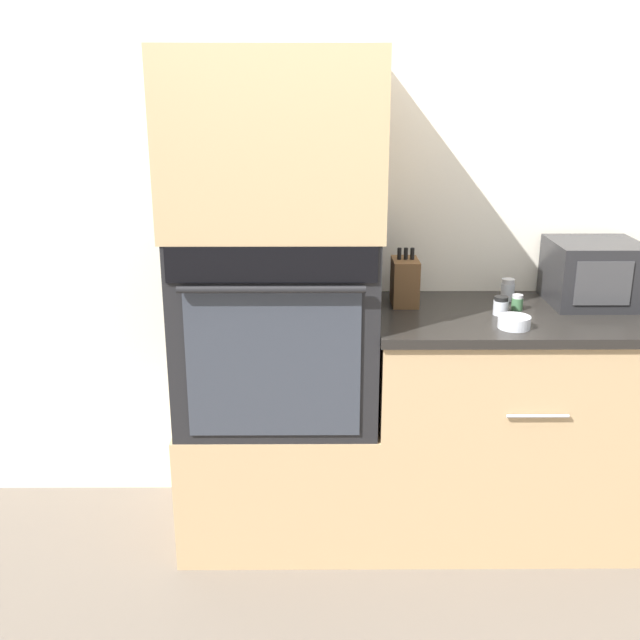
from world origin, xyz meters
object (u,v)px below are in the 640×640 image
knife_block (405,281)px  bowl (514,322)px  condiment_jar_mid (501,306)px  condiment_jar_near (517,303)px  wall_oven (277,323)px  condiment_jar_far (508,290)px  microwave (593,273)px

knife_block → bowl: size_ratio=1.95×
condiment_jar_mid → condiment_jar_near: bearing=38.3°
wall_oven → condiment_jar_far: size_ratio=8.38×
bowl → condiment_jar_mid: condiment_jar_mid is taller
condiment_jar_near → bowl: bearing=-107.0°
condiment_jar_near → condiment_jar_mid: bearing=-141.7°
bowl → condiment_jar_near: condiment_jar_near is taller
microwave → condiment_jar_near: bearing=-163.8°
microwave → bowl: microwave is taller
wall_oven → condiment_jar_near: size_ratio=12.16×
wall_oven → condiment_jar_mid: bearing=-1.6°
wall_oven → knife_block: size_ratio=3.27×
condiment_jar_near → condiment_jar_mid: size_ratio=0.85×
condiment_jar_mid → microwave: bearing=21.3°
knife_block → bowl: 0.47m
bowl → knife_block: bearing=139.7°
condiment_jar_far → wall_oven: bearing=-169.4°
wall_oven → condiment_jar_near: bearing=2.4°
bowl → condiment_jar_mid: (-0.01, 0.16, 0.01)m
knife_block → bowl: (0.36, -0.30, -0.07)m
condiment_jar_near → condiment_jar_far: condiment_jar_far is taller
wall_oven → knife_block: (0.49, 0.12, 0.13)m
microwave → wall_oven: bearing=-174.0°
condiment_jar_near → wall_oven: bearing=-177.6°
condiment_jar_near → microwave: bearing=16.2°
microwave → knife_block: 0.74m
wall_oven → condiment_jar_mid: (0.84, -0.02, 0.07)m
knife_block → condiment_jar_mid: bearing=-22.7°
wall_oven → microwave: wall_oven is taller
bowl → condiment_jar_near: size_ratio=1.91×
condiment_jar_near → knife_block: bearing=168.9°
microwave → condiment_jar_near: (-0.31, -0.09, -0.09)m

